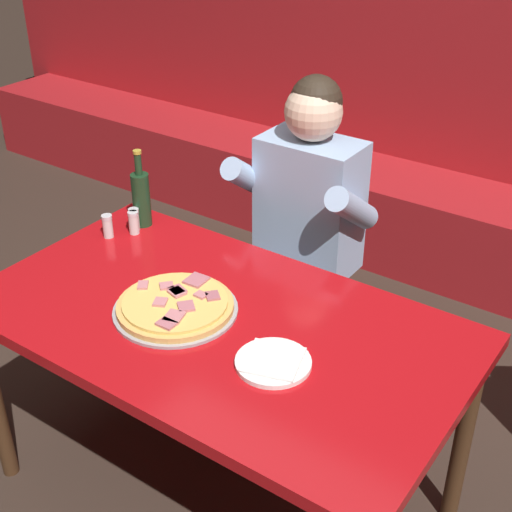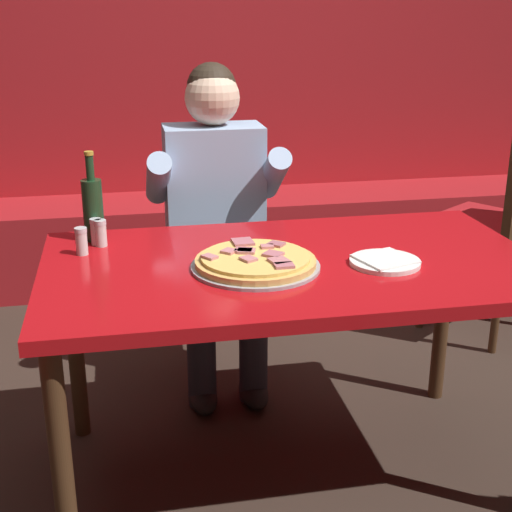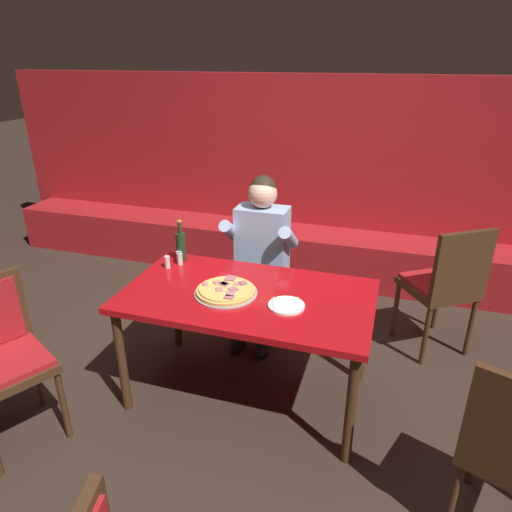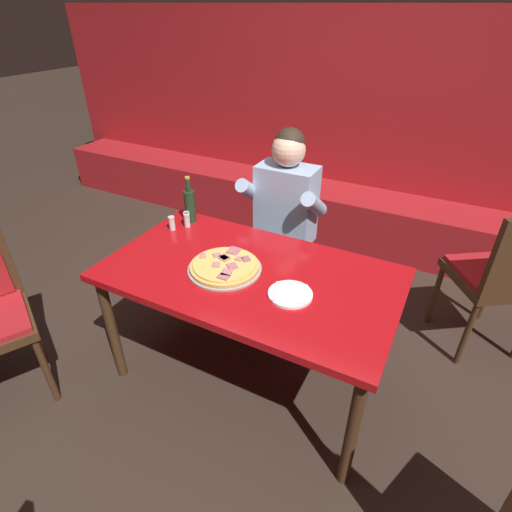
# 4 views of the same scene
# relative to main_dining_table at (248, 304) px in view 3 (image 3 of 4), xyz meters

# --- Properties ---
(ground_plane) EXTENTS (24.00, 24.00, 0.00)m
(ground_plane) POSITION_rel_main_dining_table_xyz_m (0.00, 0.00, -0.67)
(ground_plane) COLOR #33261E
(booth_wall_panel) EXTENTS (6.80, 0.16, 1.90)m
(booth_wall_panel) POSITION_rel_main_dining_table_xyz_m (0.00, 2.18, 0.28)
(booth_wall_panel) COLOR #A3191E
(booth_wall_panel) RESTS_ON ground_plane
(booth_bench) EXTENTS (6.46, 0.48, 0.46)m
(booth_bench) POSITION_rel_main_dining_table_xyz_m (0.00, 1.86, -0.44)
(booth_bench) COLOR #A3191E
(booth_bench) RESTS_ON ground_plane
(main_dining_table) EXTENTS (1.49, 0.84, 0.75)m
(main_dining_table) POSITION_rel_main_dining_table_xyz_m (0.00, 0.00, 0.00)
(main_dining_table) COLOR #422816
(main_dining_table) RESTS_ON ground_plane
(pizza) EXTENTS (0.38, 0.38, 0.05)m
(pizza) POSITION_rel_main_dining_table_xyz_m (-0.12, -0.04, 0.09)
(pizza) COLOR #9E9EA3
(pizza) RESTS_ON main_dining_table
(plate_white_paper) EXTENTS (0.21, 0.21, 0.02)m
(plate_white_paper) POSITION_rel_main_dining_table_xyz_m (0.26, -0.08, 0.08)
(plate_white_paper) COLOR white
(plate_white_paper) RESTS_ON main_dining_table
(beer_bottle) EXTENTS (0.07, 0.07, 0.29)m
(beer_bottle) POSITION_rel_main_dining_table_xyz_m (-0.59, 0.32, 0.19)
(beer_bottle) COLOR #19381E
(beer_bottle) RESTS_ON main_dining_table
(shaker_parmesan) EXTENTS (0.04, 0.04, 0.09)m
(shaker_parmesan) POSITION_rel_main_dining_table_xyz_m (-0.58, 0.27, 0.11)
(shaker_parmesan) COLOR silver
(shaker_parmesan) RESTS_ON main_dining_table
(shaker_black_pepper) EXTENTS (0.04, 0.04, 0.09)m
(shaker_black_pepper) POSITION_rel_main_dining_table_xyz_m (-0.57, 0.25, 0.11)
(shaker_black_pepper) COLOR silver
(shaker_black_pepper) RESTS_ON main_dining_table
(shaker_oregano) EXTENTS (0.04, 0.04, 0.09)m
(shaker_oregano) POSITION_rel_main_dining_table_xyz_m (-0.62, 0.18, 0.11)
(shaker_oregano) COLOR silver
(shaker_oregano) RESTS_ON main_dining_table
(diner_seated_blue_shirt) EXTENTS (0.53, 0.53, 1.27)m
(diner_seated_blue_shirt) POSITION_rel_main_dining_table_xyz_m (-0.13, 0.67, 0.03)
(diner_seated_blue_shirt) COLOR black
(diner_seated_blue_shirt) RESTS_ON ground_plane
(dining_chair_near_right) EXTENTS (0.61, 0.61, 1.01)m
(dining_chair_near_right) POSITION_rel_main_dining_table_xyz_m (1.19, 0.87, -0.08)
(dining_chair_near_right) COLOR #422816
(dining_chair_near_right) RESTS_ON ground_plane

